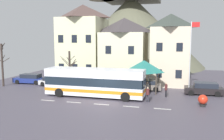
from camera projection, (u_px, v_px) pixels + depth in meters
name	position (u px, v px, depth m)	size (l,w,h in m)	color
ground_plane	(104.00, 102.00, 25.56)	(40.00, 60.00, 0.07)	#4E4855
townhouse_00	(83.00, 43.00, 38.51)	(6.44, 6.80, 11.70)	beige
townhouse_01	(124.00, 50.00, 36.49)	(6.42, 5.91, 9.53)	beige
townhouse_02	(170.00, 49.00, 34.96)	(5.09, 6.43, 9.98)	beige
hilltop_castle	(131.00, 28.00, 57.92)	(33.71, 33.71, 24.46)	#60614B
transit_bus	(95.00, 83.00, 27.68)	(11.24, 2.79, 3.17)	white
bus_shelter	(144.00, 66.00, 30.39)	(3.60, 3.60, 3.88)	#473D33
parked_car_00	(55.00, 82.00, 33.89)	(4.69, 2.36, 1.23)	silver
parked_car_01	(204.00, 89.00, 28.80)	(4.36, 2.04, 1.43)	black
parked_car_02	(146.00, 85.00, 31.16)	(3.99, 2.16, 1.32)	slate
parked_car_03	(30.00, 79.00, 35.89)	(4.58, 2.09, 1.40)	navy
pedestrian_00	(166.00, 89.00, 27.55)	(0.30, 0.30, 1.64)	black
pedestrian_01	(147.00, 88.00, 28.45)	(0.34, 0.32, 1.55)	black
pedestrian_02	(148.00, 93.00, 25.37)	(0.35, 0.35, 1.59)	#2D2D38
public_bench	(142.00, 84.00, 32.72)	(1.53, 0.48, 0.87)	#473828
flagpole	(191.00, 54.00, 28.24)	(0.95, 0.10, 8.45)	silver
harbour_buoy	(203.00, 100.00, 23.77)	(0.92, 0.92, 1.17)	black
bare_tree_00	(70.00, 69.00, 31.49)	(2.27, 1.82, 4.94)	#382D28
bare_tree_01	(2.00, 64.00, 33.46)	(1.99, 1.54, 5.96)	#382D28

